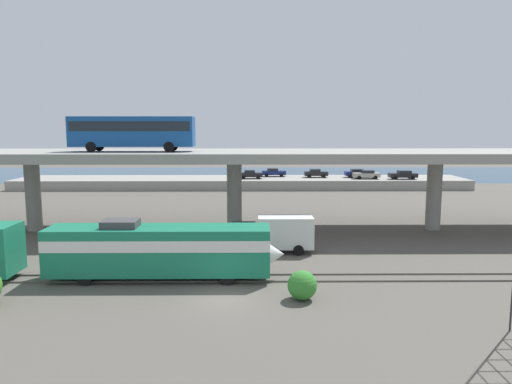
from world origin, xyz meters
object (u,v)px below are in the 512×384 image
Objects in this scene: parked_car_3 at (367,174)px; parked_car_5 at (251,174)px; parked_car_0 at (274,172)px; service_truck_west at (275,233)px; train_locomotive at (170,248)px; parked_car_1 at (403,175)px; parked_car_2 at (358,173)px; parked_car_4 at (316,173)px; transit_bus_on_overpass at (132,130)px.

parked_car_3 is 19.87m from parked_car_5.
service_truck_west is at bearing -92.52° from parked_car_0.
train_locomotive reaches higher than parked_car_1.
parked_car_2 and parked_car_5 have the same top height.
service_truck_west is at bearing -110.76° from parked_car_2.
parked_car_3 is (15.75, -4.11, 0.00)m from parked_car_0.
service_truck_west is 45.51m from parked_car_4.
transit_bus_on_overpass is 2.95× the size of parked_car_4.
parked_car_5 is (-18.94, -1.89, -0.00)m from parked_car_2.
parked_car_3 is (-6.11, 0.53, -0.00)m from parked_car_1.
service_truck_west is 1.59× the size of parked_car_0.
transit_bus_on_overpass is at bearing -30.33° from service_truck_west.
parked_car_2 is 7.45m from parked_car_4.
parked_car_2 is (14.82, -1.65, 0.00)m from parked_car_0.
train_locomotive is at bearing 62.70° from parked_car_3.
parked_car_4 is (16.98, 51.65, 0.23)m from train_locomotive.
parked_car_4 is (-8.38, 2.52, -0.00)m from parked_car_3.
parked_car_2 is (30.46, 36.51, -7.71)m from transit_bus_on_overpass.
parked_car_5 is (-4.12, -3.53, -0.00)m from parked_car_0.
parked_car_0 and parked_car_3 have the same top height.
transit_bus_on_overpass is (-6.03, 15.09, 7.94)m from train_locomotive.
transit_bus_on_overpass is 2.57× the size of parked_car_1.
transit_bus_on_overpass reaches higher than train_locomotive.
parked_car_4 is at bearing -122.19° from transit_bus_on_overpass.
service_truck_west is 47.56m from parked_car_2.
service_truck_west is 42.64m from parked_car_5.
service_truck_west is 1.69× the size of parked_car_5.
parked_car_4 is at bearing -11.88° from parked_car_1.
parked_car_5 is (-11.49, -1.94, -0.00)m from parked_car_4.
parked_car_1 is at bearing -138.22° from transit_bus_on_overpass.
parked_car_3 is 8.75m from parked_car_4.
parked_car_1 is at bearing -2.44° from parked_car_5.
train_locomotive is 2.39× the size of service_truck_west.
parked_car_0 is 1.05× the size of parked_car_4.
train_locomotive is at bearing 43.27° from service_truck_west.
transit_bus_on_overpass is 37.29m from parked_car_5.
transit_bus_on_overpass reaches higher than parked_car_0.
parked_car_0 and parked_car_5 have the same top height.
parked_car_5 is (5.49, 49.71, 0.22)m from train_locomotive.
parked_car_2 is 2.64m from parked_car_3.
service_truck_west is (13.61, -7.96, -8.50)m from transit_bus_on_overpass.
transit_bus_on_overpass is 2.59× the size of parked_car_2.
parked_car_1 is (21.86, -4.64, 0.00)m from parked_car_0.
parked_car_0 is at bearing 79.77° from train_locomotive.
parked_car_2 is 19.03m from parked_car_5.
transit_bus_on_overpass is 2.68× the size of parked_car_3.
parked_car_4 is (9.41, 44.52, 0.78)m from service_truck_west.
parked_car_0 is 16.28m from parked_car_3.
parked_car_3 is at bearing -4.92° from parked_car_1.
parked_car_3 is 1.10× the size of parked_car_4.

